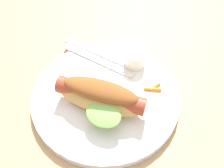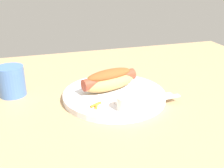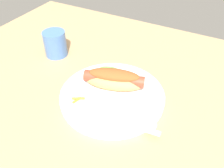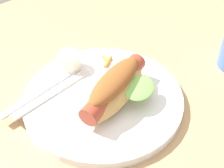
# 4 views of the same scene
# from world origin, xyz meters

# --- Properties ---
(ground_plane) EXTENTS (1.20, 0.90, 0.02)m
(ground_plane) POSITION_xyz_m (0.00, 0.00, -0.01)
(ground_plane) COLOR tan
(plate) EXTENTS (0.27, 0.27, 0.02)m
(plate) POSITION_xyz_m (-0.02, -0.01, 0.01)
(plate) COLOR white
(plate) RESTS_ON ground_plane
(hot_dog) EXTENTS (0.17, 0.10, 0.06)m
(hot_dog) POSITION_xyz_m (-0.03, 0.02, 0.04)
(hot_dog) COLOR tan
(hot_dog) RESTS_ON plate
(sauce_ramekin) EXTENTS (0.04, 0.04, 0.03)m
(sauce_ramekin) POSITION_xyz_m (-0.02, -0.10, 0.03)
(sauce_ramekin) COLOR white
(sauce_ramekin) RESTS_ON plate
(fork) EXTENTS (0.15, 0.03, 0.00)m
(fork) POSITION_xyz_m (0.06, -0.08, 0.02)
(fork) COLOR silver
(fork) RESTS_ON plate
(knife) EXTENTS (0.16, 0.03, 0.00)m
(knife) POSITION_xyz_m (0.04, -0.07, 0.02)
(knife) COLOR silver
(knife) RESTS_ON plate
(carrot_garnish) EXTENTS (0.03, 0.03, 0.01)m
(carrot_garnish) POSITION_xyz_m (-0.08, -0.07, 0.02)
(carrot_garnish) COLOR orange
(carrot_garnish) RESTS_ON plate
(drinking_cup) EXTENTS (0.07, 0.07, 0.08)m
(drinking_cup) POSITION_xyz_m (-0.28, 0.09, 0.04)
(drinking_cup) COLOR #4770B2
(drinking_cup) RESTS_ON ground_plane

